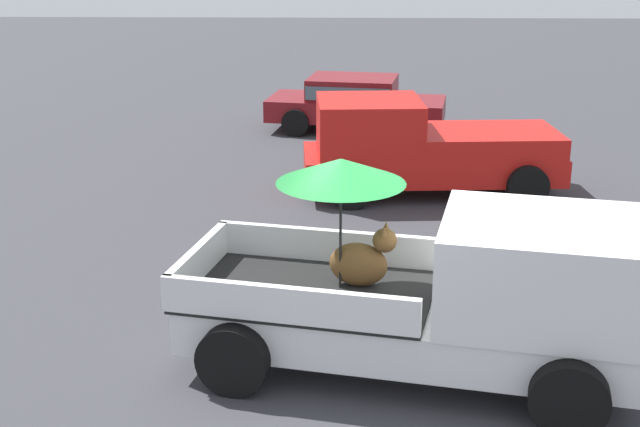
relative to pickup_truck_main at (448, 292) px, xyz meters
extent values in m
plane|color=#38383D|center=(-0.43, 0.08, -1.00)|extent=(80.00, 80.00, 0.00)
cylinder|color=black|center=(1.49, 0.68, -0.60)|extent=(0.84, 0.44, 0.80)
cylinder|color=black|center=(1.08, -1.24, -0.60)|extent=(0.84, 0.44, 0.80)
cylinder|color=black|center=(-1.94, 1.40, -0.60)|extent=(0.84, 0.44, 0.80)
cylinder|color=black|center=(-2.34, -0.51, -0.60)|extent=(0.84, 0.44, 0.80)
cube|color=white|center=(-0.43, 0.08, -0.43)|extent=(5.26, 2.80, 0.50)
cube|color=white|center=(0.94, -0.21, 0.36)|extent=(2.44, 2.26, 1.08)
cube|color=black|center=(-1.55, 0.32, -0.15)|extent=(3.12, 2.38, 0.06)
cube|color=white|center=(-1.36, 1.22, 0.08)|extent=(2.76, 0.68, 0.40)
cube|color=white|center=(-1.74, -0.58, 0.08)|extent=(2.76, 0.68, 0.40)
cube|color=white|center=(-2.87, 0.60, 0.08)|extent=(0.48, 1.82, 0.40)
ellipsoid|color=brown|center=(-0.99, 0.43, 0.14)|extent=(0.73, 0.45, 0.52)
sphere|color=brown|center=(-0.70, 0.37, 0.46)|extent=(0.33, 0.33, 0.28)
cone|color=brown|center=(-0.68, 0.45, 0.60)|extent=(0.11, 0.11, 0.12)
cone|color=brown|center=(-0.71, 0.29, 0.60)|extent=(0.11, 0.11, 0.12)
cylinder|color=black|center=(-1.20, 0.36, 0.53)|extent=(0.04, 0.04, 1.30)
cone|color=#19722D|center=(-1.20, 0.36, 1.28)|extent=(1.72, 1.72, 0.28)
cylinder|color=black|center=(-1.02, 6.02, -0.62)|extent=(0.78, 0.31, 0.76)
cylinder|color=black|center=(-1.15, 7.91, -0.62)|extent=(0.78, 0.31, 0.76)
cylinder|color=black|center=(2.17, 6.23, -0.62)|extent=(0.78, 0.31, 0.76)
cylinder|color=black|center=(2.04, 8.13, -0.62)|extent=(0.78, 0.31, 0.76)
cube|color=red|center=(0.51, 7.07, -0.45)|extent=(4.91, 2.12, 0.50)
cube|color=red|center=(-0.69, 6.99, 0.30)|extent=(2.02, 1.92, 1.00)
cube|color=red|center=(1.51, 7.14, 0.00)|extent=(2.82, 1.98, 0.40)
cylinder|color=black|center=(0.63, 12.95, -0.67)|extent=(0.69, 0.32, 0.66)
cylinder|color=black|center=(0.35, 11.21, -0.67)|extent=(0.69, 0.32, 0.66)
cylinder|color=black|center=(-2.03, 13.38, -0.67)|extent=(0.69, 0.32, 0.66)
cylinder|color=black|center=(-2.31, 11.64, -0.67)|extent=(0.69, 0.32, 0.66)
cube|color=maroon|center=(-0.84, 12.30, -0.45)|extent=(4.53, 2.43, 0.52)
cube|color=maroon|center=(-0.94, 12.31, 0.05)|extent=(2.33, 1.92, 0.56)
cube|color=#4C606B|center=(-0.94, 12.31, 0.05)|extent=(2.28, 1.99, 0.32)
camera|label=1|loc=(-1.19, -8.87, 3.85)|focal=48.72mm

